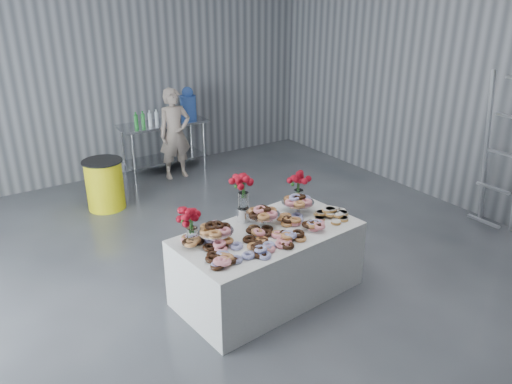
# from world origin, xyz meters

# --- Properties ---
(ground) EXTENTS (9.00, 9.00, 0.00)m
(ground) POSITION_xyz_m (0.00, 0.00, 0.00)
(ground) COLOR #393C41
(ground) RESTS_ON ground
(room_walls) EXTENTS (8.04, 9.04, 4.02)m
(room_walls) POSITION_xyz_m (-0.27, 0.07, 2.64)
(room_walls) COLOR gray
(room_walls) RESTS_ON ground
(display_table) EXTENTS (1.98, 1.17, 0.75)m
(display_table) POSITION_xyz_m (0.32, 0.01, 0.38)
(display_table) COLOR white
(display_table) RESTS_ON ground
(prep_table) EXTENTS (1.50, 0.60, 0.90)m
(prep_table) POSITION_xyz_m (0.96, 4.10, 0.62)
(prep_table) COLOR silver
(prep_table) RESTS_ON ground
(donut_mounds) EXTENTS (1.87, 0.96, 0.09)m
(donut_mounds) POSITION_xyz_m (0.32, -0.04, 0.80)
(donut_mounds) COLOR #C38C47
(donut_mounds) RESTS_ON display_table
(cake_stand_left) EXTENTS (0.36, 0.36, 0.17)m
(cake_stand_left) POSITION_xyz_m (-0.25, 0.12, 0.89)
(cake_stand_left) COLOR silver
(cake_stand_left) RESTS_ON display_table
(cake_stand_mid) EXTENTS (0.36, 0.36, 0.17)m
(cake_stand_mid) POSITION_xyz_m (0.35, 0.17, 0.89)
(cake_stand_mid) COLOR silver
(cake_stand_mid) RESTS_ON display_table
(cake_stand_right) EXTENTS (0.36, 0.36, 0.17)m
(cake_stand_right) POSITION_xyz_m (0.85, 0.21, 0.89)
(cake_stand_right) COLOR silver
(cake_stand_right) RESTS_ON display_table
(danish_pile) EXTENTS (0.48, 0.48, 0.11)m
(danish_pile) POSITION_xyz_m (1.08, -0.07, 0.81)
(danish_pile) COLOR silver
(danish_pile) RESTS_ON display_table
(bouquet_left) EXTENTS (0.26, 0.26, 0.42)m
(bouquet_left) POSITION_xyz_m (-0.45, 0.20, 1.05)
(bouquet_left) COLOR white
(bouquet_left) RESTS_ON display_table
(bouquet_right) EXTENTS (0.26, 0.26, 0.42)m
(bouquet_right) POSITION_xyz_m (0.99, 0.38, 1.05)
(bouquet_right) COLOR white
(bouquet_right) RESTS_ON display_table
(bouquet_center) EXTENTS (0.26, 0.26, 0.57)m
(bouquet_center) POSITION_xyz_m (0.23, 0.36, 1.13)
(bouquet_center) COLOR silver
(bouquet_center) RESTS_ON display_table
(water_jug) EXTENTS (0.28, 0.28, 0.55)m
(water_jug) POSITION_xyz_m (1.46, 4.10, 1.15)
(water_jug) COLOR #4374E3
(water_jug) RESTS_ON prep_table
(drink_bottles) EXTENTS (0.54, 0.08, 0.27)m
(drink_bottles) POSITION_xyz_m (0.64, 4.00, 1.04)
(drink_bottles) COLOR #268C33
(drink_bottles) RESTS_ON prep_table
(person) EXTENTS (0.58, 0.40, 1.53)m
(person) POSITION_xyz_m (1.04, 3.78, 0.76)
(person) COLOR #CC8C93
(person) RESTS_ON ground
(trash_barrel) EXTENTS (0.58, 0.58, 0.74)m
(trash_barrel) POSITION_xyz_m (-0.40, 3.17, 0.37)
(trash_barrel) COLOR #FFF415
(trash_barrel) RESTS_ON ground
(stepladder) EXTENTS (0.56, 0.53, 2.14)m
(stepladder) POSITION_xyz_m (3.75, -0.37, 1.06)
(stepladder) COLOR silver
(stepladder) RESTS_ON ground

